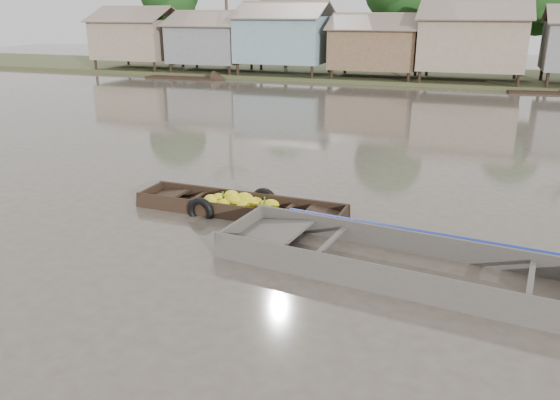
% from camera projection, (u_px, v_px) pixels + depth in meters
% --- Properties ---
extents(ground, '(120.00, 120.00, 0.00)m').
position_uv_depth(ground, '(290.00, 251.00, 11.12)').
color(ground, '#4F453D').
rests_on(ground, ground).
extents(riverbank, '(120.00, 12.47, 10.22)m').
position_uv_depth(riverbank, '(482.00, 35.00, 37.46)').
color(riverbank, '#384723').
rests_on(riverbank, ground).
extents(banana_boat, '(5.21, 1.40, 0.73)m').
position_uv_depth(banana_boat, '(237.00, 207.00, 13.23)').
color(banana_boat, black).
rests_on(banana_boat, ground).
extents(viewer_boat, '(7.97, 2.92, 0.63)m').
position_uv_depth(viewer_boat, '(422.00, 273.00, 10.03)').
color(viewer_boat, '#453F3B').
rests_on(viewer_boat, ground).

